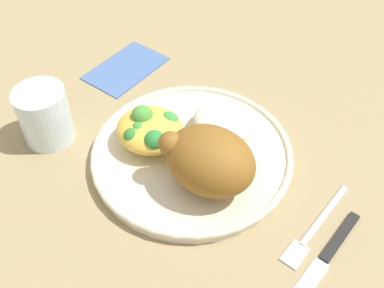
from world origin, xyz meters
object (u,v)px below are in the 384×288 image
Objects in this scene: roasted_chicken at (209,160)px; knife at (324,259)px; rice_pile at (224,120)px; plate at (192,154)px; water_glass at (45,115)px; fork at (315,228)px; napkin at (126,68)px; mac_cheese_with_broccoli at (150,129)px.

roasted_chicken reaches higher than knife.
rice_pile is at bearing -73.39° from roasted_chicken.
plate is 0.21m from water_glass.
fork is 0.40m from napkin.
water_glass is (0.24, 0.03, -0.02)m from roasted_chicken.
plate reaches higher than napkin.
knife reaches higher than napkin.
mac_cheese_with_broccoli is (0.07, 0.07, 0.00)m from rice_pile.
roasted_chicken is 1.47× the size of water_glass.
roasted_chicken is 0.29m from napkin.
roasted_chicken is at bearing -172.11° from water_glass.
plate is 0.18m from fork.
rice_pile is 0.23m from napkin.
fork is (-0.18, 0.02, -0.01)m from plate.
water_glass is 0.19m from napkin.
knife is (-0.19, 0.11, -0.03)m from rice_pile.
water_glass is at bearing 91.36° from napkin.
water_glass is at bearing 2.14° from knife.
water_glass reaches higher than plate.
rice_pile is 1.05× the size of water_glass.
napkin is (0.14, -0.13, -0.04)m from mac_cheese_with_broccoli.
plate is 0.06m from rice_pile.
rice_pile is (0.03, -0.09, -0.02)m from roasted_chicken.
fork is at bearing 174.01° from plate.
knife is 0.44m from napkin.
roasted_chicken is at bearing 6.65° from fork.
napkin is (0.40, -0.17, -0.00)m from knife.
rice_pile reaches higher than fork.
roasted_chicken is at bearing 168.85° from mac_cheese_with_broccoli.
roasted_chicken reaches higher than rice_pile.
knife is at bearing 125.17° from fork.
plate is at bearing -160.58° from water_glass.
fork is 1.09× the size of napkin.
water_glass is at bearing 20.97° from mac_cheese_with_broccoli.
knife is at bearing 173.61° from roasted_chicken.
water_glass is at bearing 7.89° from roasted_chicken.
fork reaches higher than napkin.
napkin is (0.38, -0.13, -0.00)m from fork.
knife is 2.35× the size of water_glass.
plate is at bearing -38.07° from roasted_chicken.
roasted_chicken is (-0.04, 0.04, 0.05)m from plate.
mac_cheese_with_broccoli is 0.64× the size of fork.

